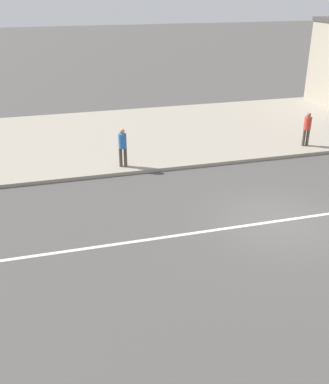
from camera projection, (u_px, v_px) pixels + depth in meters
The scene contains 5 objects.
ground_plane at pixel (278, 221), 14.89m from camera, with size 160.00×160.00×0.00m, color #4C4947.
lane_centre_stripe at pixel (278, 221), 14.89m from camera, with size 50.40×0.14×0.01m, color silver.
kerb_strip at pixel (184, 131), 23.79m from camera, with size 68.00×10.00×0.15m, color #9E9384.
pedestrian_near_clock at pixel (123, 145), 18.58m from camera, with size 0.34×0.34×1.64m.
pedestrian_mid_kerb at pixel (307, 127), 21.03m from camera, with size 0.34×0.34×1.59m.
Camera 1 is at (-7.16, -11.60, 7.14)m, focal length 42.00 mm.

